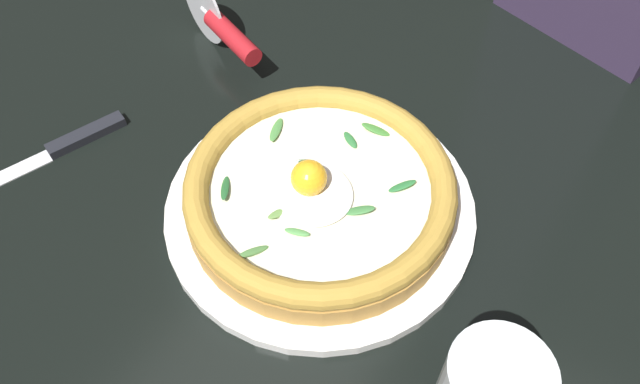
# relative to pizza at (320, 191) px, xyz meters

# --- Properties ---
(ground_plane) EXTENTS (2.40, 2.40, 0.03)m
(ground_plane) POSITION_rel_pizza_xyz_m (-0.04, -0.01, -0.05)
(ground_plane) COLOR black
(ground_plane) RESTS_ON ground
(pizza_plate) EXTENTS (0.29, 0.29, 0.01)m
(pizza_plate) POSITION_rel_pizza_xyz_m (-0.00, -0.00, -0.03)
(pizza_plate) COLOR white
(pizza_plate) RESTS_ON ground
(pizza) EXTENTS (0.25, 0.25, 0.06)m
(pizza) POSITION_rel_pizza_xyz_m (0.00, 0.00, 0.00)
(pizza) COLOR #B5833A
(pizza) RESTS_ON pizza_plate
(pizza_cutter) EXTENTS (0.14, 0.06, 0.09)m
(pizza_cutter) POSITION_rel_pizza_xyz_m (0.21, -0.13, 0.01)
(pizza_cutter) COLOR silver
(pizza_cutter) RESTS_ON ground
(table_knife) EXTENTS (0.09, 0.20, 0.01)m
(table_knife) POSITION_rel_pizza_xyz_m (0.27, 0.08, -0.03)
(table_knife) COLOR silver
(table_knife) RESTS_ON ground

